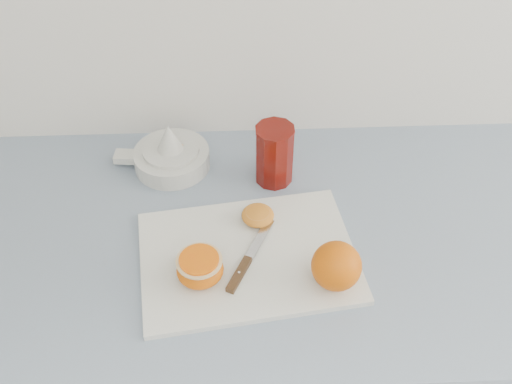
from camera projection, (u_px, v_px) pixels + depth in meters
counter at (252, 352)px, 1.38m from camera, size 2.34×0.64×0.89m
cutting_board at (248, 257)px, 1.01m from camera, size 0.41×0.32×0.01m
whole_orange at (336, 266)px, 0.94m from camera, size 0.08×0.08×0.08m
half_orange at (200, 268)px, 0.96m from camera, size 0.08×0.08×0.05m
squeezed_shell at (258, 215)px, 1.06m from camera, size 0.06×0.06×0.03m
paring_knife at (243, 268)px, 0.98m from camera, size 0.09×0.17×0.01m
citrus_juicer at (171, 155)px, 1.18m from camera, size 0.20×0.16×0.11m
red_tumbler at (274, 156)px, 1.13m from camera, size 0.08×0.08×0.13m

